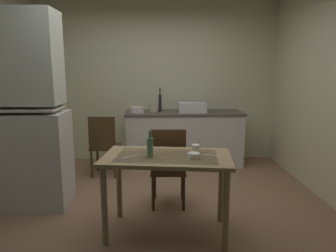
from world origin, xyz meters
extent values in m
plane|color=#8D6A51|center=(0.00, 0.00, 0.00)|extent=(5.02, 5.02, 0.00)
cube|color=beige|center=(0.00, 2.00, 1.35)|extent=(4.12, 0.10, 2.70)
cube|color=silver|center=(-1.51, 0.09, 0.55)|extent=(0.96, 0.52, 1.10)
cube|color=silver|center=(-1.51, 0.09, 1.69)|extent=(0.88, 0.45, 1.01)
cube|color=silver|center=(-1.51, 0.07, 1.14)|extent=(0.86, 0.47, 0.02)
cube|color=silver|center=(0.44, 1.63, 0.42)|extent=(1.87, 0.60, 0.85)
cube|color=#584E46|center=(0.44, 1.63, 0.86)|extent=(1.90, 0.63, 0.03)
sphere|color=#2D2823|center=(0.16, 1.31, 0.47)|extent=(0.02, 0.02, 0.02)
cube|color=white|center=(0.57, 1.63, 0.95)|extent=(0.44, 0.34, 0.15)
cube|color=black|center=(0.57, 1.63, 1.02)|extent=(0.38, 0.28, 0.01)
cylinder|color=#232328|center=(0.05, 1.68, 1.02)|extent=(0.05, 0.05, 0.28)
cylinder|color=#232328|center=(0.05, 1.61, 1.12)|extent=(0.03, 0.12, 0.03)
cylinder|color=black|center=(0.05, 1.74, 1.21)|extent=(0.02, 0.16, 0.12)
cylinder|color=white|center=(-0.33, 1.58, 0.92)|extent=(0.23, 0.23, 0.09)
cylinder|color=beige|center=(-0.06, 1.66, 0.94)|extent=(0.13, 0.13, 0.13)
cube|color=tan|center=(0.09, -0.58, 0.76)|extent=(1.26, 0.80, 0.04)
cube|color=silver|center=(0.09, -0.58, 0.77)|extent=(0.99, 0.62, 0.00)
cylinder|color=#A08661|center=(-0.47, -0.78, 0.37)|extent=(0.06, 0.06, 0.74)
cylinder|color=#A48758|center=(0.59, -0.91, 0.37)|extent=(0.06, 0.06, 0.74)
cylinder|color=#A18254|center=(-0.41, -0.24, 0.37)|extent=(0.06, 0.06, 0.74)
cylinder|color=#9C8A5B|center=(0.66, -0.37, 0.37)|extent=(0.06, 0.06, 0.74)
cube|color=#4B341E|center=(0.13, 0.05, 0.42)|extent=(0.42, 0.42, 0.03)
cube|color=#4B301B|center=(0.12, -0.13, 0.69)|extent=(0.38, 0.04, 0.50)
cylinder|color=#4B341E|center=(0.30, 0.22, 0.20)|extent=(0.04, 0.04, 0.41)
cylinder|color=#4B341E|center=(-0.04, 0.23, 0.20)|extent=(0.04, 0.04, 0.41)
cylinder|color=#4B341E|center=(0.29, -0.12, 0.20)|extent=(0.04, 0.04, 0.41)
cylinder|color=#4B341E|center=(-0.05, -0.11, 0.20)|extent=(0.04, 0.04, 0.41)
cube|color=#453719|center=(-0.78, 1.14, 0.42)|extent=(0.42, 0.42, 0.03)
cube|color=#49361D|center=(-0.79, 0.96, 0.67)|extent=(0.38, 0.05, 0.47)
cylinder|color=#453719|center=(-0.60, 1.30, 0.20)|extent=(0.04, 0.04, 0.41)
cylinder|color=#453719|center=(-0.94, 1.32, 0.20)|extent=(0.04, 0.04, 0.41)
cylinder|color=#453719|center=(-0.62, 0.96, 0.20)|extent=(0.04, 0.04, 0.41)
cylinder|color=#453719|center=(-0.96, 0.98, 0.20)|extent=(0.04, 0.04, 0.41)
cylinder|color=white|center=(0.34, -0.66, 0.80)|extent=(0.11, 0.11, 0.05)
cylinder|color=white|center=(0.37, -0.46, 0.81)|extent=(0.08, 0.08, 0.08)
cylinder|color=beige|center=(-0.07, -0.41, 0.80)|extent=(0.06, 0.06, 0.06)
cylinder|color=#4C7F56|center=(-0.07, -0.60, 0.86)|extent=(0.06, 0.06, 0.18)
cylinder|color=#4C7F56|center=(-0.07, -0.60, 0.98)|extent=(0.03, 0.03, 0.07)
cube|color=silver|center=(-0.25, -0.61, 0.78)|extent=(0.16, 0.14, 0.00)
cube|color=beige|center=(0.51, -0.60, 0.78)|extent=(0.13, 0.11, 0.00)
camera|label=1|loc=(0.01, -3.38, 1.58)|focal=33.24mm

